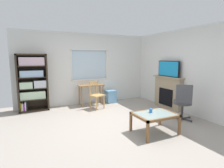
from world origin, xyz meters
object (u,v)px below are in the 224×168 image
wooden_chair (96,95)px  desk_under_window (91,89)px  tv (168,69)px  fireplace (168,92)px  plastic_drawer_unit (110,96)px  coffee_table (155,116)px  sippy_cup (151,111)px  office_chair (183,100)px  bookshelf (32,81)px

wooden_chair → desk_under_window: bearing=90.4°
tv → wooden_chair: bearing=156.1°
fireplace → plastic_drawer_unit: bearing=132.9°
coffee_table → sippy_cup: size_ratio=10.06×
wooden_chair → tv: size_ratio=0.97×
desk_under_window → office_chair: 3.13m
coffee_table → wooden_chair: bearing=101.4°
bookshelf → office_chair: 4.55m
office_chair → sippy_cup: (-1.25, -0.24, -0.06)m
bookshelf → fireplace: 4.44m
wooden_chair → sippy_cup: bearing=-79.1°
fireplace → sippy_cup: size_ratio=13.90×
plastic_drawer_unit → tv: 2.36m
wooden_chair → sippy_cup: (0.45, -2.35, 0.04)m
office_chair → coffee_table: bearing=-164.6°
fireplace → coffee_table: (-1.72, -1.47, -0.15)m
bookshelf → coffee_table: bearing=-51.9°
wooden_chair → sippy_cup: size_ratio=10.00×
tv → coffee_table: size_ratio=1.03×
desk_under_window → sippy_cup: bearing=-81.0°
fireplace → desk_under_window: bearing=146.1°
coffee_table → tv: bearing=40.9°
tv → coffee_table: (-1.70, -1.47, -0.94)m
tv → office_chair: bearing=-113.4°
bookshelf → office_chair: bearing=-37.1°
bookshelf → desk_under_window: size_ratio=2.01×
office_chair → coffee_table: 1.26m
plastic_drawer_unit → coffee_table: (-0.29, -3.01, 0.16)m
wooden_chair → tv: bearing=-23.9°
office_chair → coffee_table: office_chair is taller
plastic_drawer_unit → tv: (1.41, -1.54, 1.10)m
bookshelf → tv: bookshelf is taller
wooden_chair → office_chair: size_ratio=0.90×
bookshelf → fireplace: bookshelf is taller
tv → sippy_cup: bearing=-141.6°
tv → coffee_table: tv is taller
wooden_chair → sippy_cup: 2.39m
plastic_drawer_unit → sippy_cup: 2.95m
fireplace → tv: size_ratio=1.34×
tv → office_chair: tv is taller
wooden_chair → fireplace: fireplace is taller
plastic_drawer_unit → coffee_table: plastic_drawer_unit is taller
desk_under_window → fireplace: fireplace is taller
desk_under_window → coffee_table: desk_under_window is taller
plastic_drawer_unit → coffee_table: 3.03m
desk_under_window → fireplace: bearing=-33.9°
bookshelf → wooden_chair: bearing=-18.0°
plastic_drawer_unit → tv: bearing=-47.5°
fireplace → sippy_cup: bearing=-141.9°
desk_under_window → wooden_chair: (0.00, -0.52, -0.13)m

